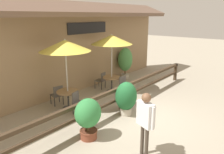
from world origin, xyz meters
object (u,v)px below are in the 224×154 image
object	(u,v)px
chair_near_wallside	(57,94)
potted_plant_broad_leaf	(88,116)
potted_plant_small_flowering	(126,97)
potted_plant_entrance_palm	(125,60)
patio_umbrella_middle	(112,40)
dining_table_near	(68,95)
dining_table_middle	(112,80)
chair_near_streetside	(78,102)
pedestrian	(146,117)
patio_umbrella_near	(65,46)
chair_middle_wallside	(101,80)
chair_middle_streetside	(124,85)

from	to	relation	value
chair_near_wallside	potted_plant_broad_leaf	distance (m)	3.01
potted_plant_small_flowering	potted_plant_entrance_palm	bearing A→B (deg)	36.22
potted_plant_broad_leaf	potted_plant_small_flowering	bearing A→B (deg)	2.39
patio_umbrella_middle	potted_plant_broad_leaf	xyz separation A→B (m)	(-3.72, -2.14, -1.76)
dining_table_near	dining_table_middle	distance (m)	2.66
chair_near_streetside	potted_plant_small_flowering	world-z (taller)	potted_plant_small_flowering
potted_plant_entrance_palm	pedestrian	xyz separation A→B (m)	(-5.76, -4.78, 0.08)
potted_plant_entrance_palm	potted_plant_broad_leaf	bearing A→B (deg)	-153.43
patio_umbrella_near	patio_umbrella_middle	distance (m)	2.66
chair_near_streetside	chair_middle_wallside	size ratio (longest dim) A/B	1.00
dining_table_near	pedestrian	bearing A→B (deg)	-100.79
chair_near_streetside	potted_plant_small_flowering	xyz separation A→B (m)	(1.02, -1.47, 0.23)
chair_near_wallside	potted_plant_broad_leaf	size ratio (longest dim) A/B	0.66
patio_umbrella_middle	chair_middle_wallside	xyz separation A→B (m)	(0.00, 0.69, -2.04)
potted_plant_entrance_palm	pedestrian	bearing A→B (deg)	-140.32
dining_table_near	chair_near_wallside	xyz separation A→B (m)	(-0.04, 0.64, -0.12)
chair_middle_wallside	pedestrian	xyz separation A→B (m)	(-3.41, -4.57, 0.67)
patio_umbrella_near	patio_umbrella_middle	bearing A→B (deg)	-1.06
dining_table_near	patio_umbrella_middle	distance (m)	3.28
pedestrian	chair_near_streetside	bearing A→B (deg)	7.36
potted_plant_broad_leaf	chair_middle_streetside	bearing A→B (deg)	20.90
chair_near_wallside	dining_table_middle	xyz separation A→B (m)	(2.71, -0.69, 0.12)
patio_umbrella_near	patio_umbrella_middle	size ratio (longest dim) A/B	1.00
patio_umbrella_near	chair_near_streetside	bearing A→B (deg)	-93.29
patio_umbrella_near	chair_middle_streetside	distance (m)	3.50
chair_middle_streetside	potted_plant_broad_leaf	xyz separation A→B (m)	(-3.80, -1.45, 0.28)
dining_table_near	chair_near_streetside	world-z (taller)	chair_near_streetside
dining_table_near	patio_umbrella_middle	xyz separation A→B (m)	(2.66, -0.05, 1.92)
chair_middle_wallside	chair_middle_streetside	bearing A→B (deg)	82.06
chair_near_wallside	patio_umbrella_middle	world-z (taller)	patio_umbrella_middle
chair_near_wallside	chair_middle_wallside	bearing A→B (deg)	-167.47
chair_middle_wallside	potted_plant_broad_leaf	bearing A→B (deg)	26.06
chair_near_streetside	patio_umbrella_middle	world-z (taller)	patio_umbrella_middle
chair_middle_wallside	chair_near_streetside	bearing A→B (deg)	14.10
dining_table_middle	chair_middle_wallside	distance (m)	0.70
potted_plant_broad_leaf	potted_plant_entrance_palm	distance (m)	6.80
dining_table_middle	potted_plant_small_flowering	xyz separation A→B (m)	(-1.68, -2.05, 0.11)
patio_umbrella_near	dining_table_near	world-z (taller)	patio_umbrella_near
dining_table_middle	potted_plant_broad_leaf	xyz separation A→B (m)	(-3.72, -2.14, 0.16)
dining_table_middle	potted_plant_entrance_palm	xyz separation A→B (m)	(2.35, 0.90, 0.47)
patio_umbrella_near	potted_plant_broad_leaf	world-z (taller)	patio_umbrella_near
chair_middle_wallside	pedestrian	bearing A→B (deg)	42.09
chair_near_streetside	chair_middle_streetside	size ratio (longest dim) A/B	1.00
chair_near_wallside	pedestrian	size ratio (longest dim) A/B	0.47
potted_plant_small_flowering	pedestrian	bearing A→B (deg)	-133.45
pedestrian	patio_umbrella_near	bearing A→B (deg)	8.77
chair_near_wallside	chair_middle_wallside	world-z (taller)	same
dining_table_middle	chair_middle_wallside	xyz separation A→B (m)	(0.00, 0.69, -0.12)
patio_umbrella_near	potted_plant_broad_leaf	size ratio (longest dim) A/B	2.17
chair_near_streetside	chair_middle_wallside	distance (m)	2.99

